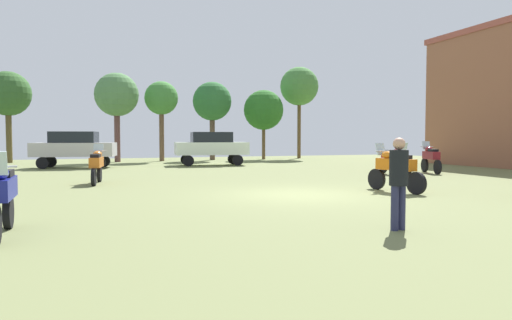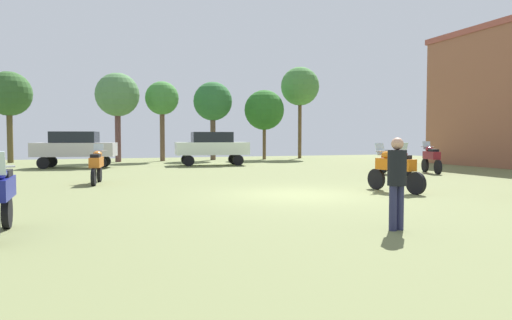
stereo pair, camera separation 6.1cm
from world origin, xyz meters
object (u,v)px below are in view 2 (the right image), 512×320
(tree_2, at_px, (162,99))
(tree_4, at_px, (213,102))
(tree_1, at_px, (117,95))
(motorcycle_2, at_px, (97,164))
(tree_6, at_px, (300,87))
(motorcycle_3, at_px, (431,158))
(tree_7, at_px, (9,94))
(motorcycle_7, at_px, (395,168))
(motorcycle_8, at_px, (0,195))
(motorcycle_1, at_px, (394,159))
(person_1, at_px, (397,176))
(tree_3, at_px, (264,110))
(car_1, at_px, (212,146))
(car_2, at_px, (75,147))

(tree_2, distance_m, tree_4, 3.79)
(tree_1, distance_m, tree_4, 6.82)
(motorcycle_2, bearing_deg, tree_1, 92.34)
(tree_2, bearing_deg, tree_6, 3.89)
(motorcycle_3, xyz_separation_m, tree_7, (-20.27, 16.12, 3.74))
(motorcycle_7, xyz_separation_m, motorcycle_8, (-10.35, -3.32, -0.02))
(motorcycle_1, distance_m, motorcycle_8, 16.83)
(motorcycle_2, height_order, motorcycle_7, motorcycle_7)
(motorcycle_7, distance_m, tree_2, 21.77)
(motorcycle_3, xyz_separation_m, person_1, (-9.76, -10.85, 0.26))
(tree_2, xyz_separation_m, tree_3, (7.68, 0.02, -0.62))
(car_1, relative_size, tree_7, 0.74)
(motorcycle_3, bearing_deg, tree_1, 149.34)
(motorcycle_8, bearing_deg, motorcycle_2, -101.46)
(tree_7, bearing_deg, tree_1, -9.17)
(tree_4, bearing_deg, motorcycle_8, -111.59)
(motorcycle_1, height_order, car_1, car_1)
(tree_2, bearing_deg, tree_1, -175.73)
(tree_1, xyz_separation_m, tree_6, (13.98, 0.97, 1.17))
(motorcycle_1, height_order, tree_3, tree_3)
(motorcycle_3, height_order, person_1, person_1)
(person_1, relative_size, tree_7, 0.28)
(car_1, bearing_deg, motorcycle_2, 150.20)
(motorcycle_1, relative_size, motorcycle_8, 1.04)
(person_1, relative_size, tree_3, 0.32)
(motorcycle_3, bearing_deg, motorcycle_8, -133.77)
(motorcycle_2, height_order, motorcycle_3, motorcycle_3)
(motorcycle_1, relative_size, motorcycle_2, 1.03)
(motorcycle_2, relative_size, motorcycle_7, 0.94)
(car_2, bearing_deg, motorcycle_3, -109.73)
(motorcycle_3, bearing_deg, motorcycle_1, -156.51)
(motorcycle_1, xyz_separation_m, tree_2, (-8.28, 15.50, 3.64))
(motorcycle_7, xyz_separation_m, person_1, (-3.59, -5.08, 0.25))
(tree_2, bearing_deg, motorcycle_8, -103.90)
(tree_6, bearing_deg, motorcycle_8, -124.09)
(tree_2, relative_size, tree_7, 0.94)
(motorcycle_3, height_order, tree_6, tree_6)
(motorcycle_1, xyz_separation_m, motorcycle_3, (2.21, 0.24, 0.01))
(motorcycle_2, distance_m, tree_4, 18.15)
(tree_7, bearing_deg, tree_4, -1.97)
(motorcycle_8, distance_m, tree_3, 28.12)
(car_2, bearing_deg, tree_3, -55.48)
(tree_7, bearing_deg, motorcycle_3, -38.50)
(tree_3, bearing_deg, motorcycle_7, -99.07)
(motorcycle_8, xyz_separation_m, car_1, (8.18, 18.44, 0.44))
(car_2, bearing_deg, car_1, -80.07)
(motorcycle_7, relative_size, car_2, 0.50)
(car_1, distance_m, tree_1, 8.39)
(motorcycle_8, bearing_deg, motorcycle_7, -163.63)
(motorcycle_2, xyz_separation_m, motorcycle_3, (14.93, 0.13, 0.02))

